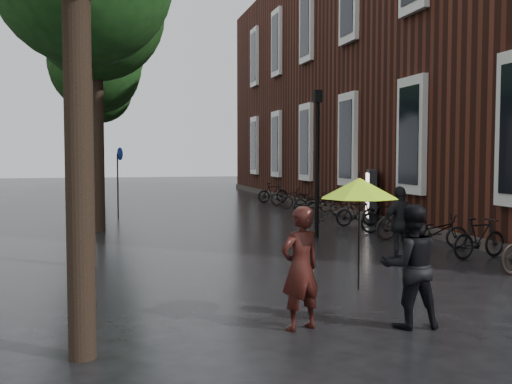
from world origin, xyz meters
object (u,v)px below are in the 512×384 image
object	(u,v)px
pedestrian_walking	(400,224)
person_burgundy	(300,268)
person_black	(410,266)
lamp_post	(317,149)
ad_lightbox	(371,196)
parked_bicycles	(346,209)

from	to	relation	value
pedestrian_walking	person_burgundy	bearing A→B (deg)	40.17
person_black	lamp_post	distance (m)	9.17
pedestrian_walking	ad_lightbox	distance (m)	7.55
parked_bicycles	ad_lightbox	distance (m)	1.02
person_burgundy	person_black	size ratio (longest dim) A/B	0.99
person_black	pedestrian_walking	xyz separation A→B (m)	(2.35, 4.76, -0.01)
person_burgundy	parked_bicycles	distance (m)	13.40
person_burgundy	pedestrian_walking	xyz separation A→B (m)	(3.86, 4.50, -0.00)
pedestrian_walking	lamp_post	size ratio (longest dim) A/B	0.40
person_burgundy	ad_lightbox	xyz separation A→B (m)	(6.44, 11.59, 0.10)
pedestrian_walking	ad_lightbox	bearing A→B (deg)	-119.22
person_black	pedestrian_walking	distance (m)	5.31
pedestrian_walking	lamp_post	bearing A→B (deg)	-91.88
person_burgundy	pedestrian_walking	size ratio (longest dim) A/B	1.00
lamp_post	person_black	bearing A→B (deg)	-101.68
person_burgundy	ad_lightbox	size ratio (longest dim) A/B	0.90
parked_bicycles	lamp_post	xyz separation A→B (m)	(-2.38, -3.55, 2.11)
pedestrian_walking	parked_bicycles	bearing A→B (deg)	-112.89
person_burgundy	ad_lightbox	world-z (taller)	ad_lightbox
ad_lightbox	lamp_post	xyz separation A→B (m)	(-3.11, -3.03, 1.63)
pedestrian_walking	lamp_post	xyz separation A→B (m)	(-0.52, 4.06, 1.73)
person_black	lamp_post	xyz separation A→B (m)	(1.82, 8.82, 1.72)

